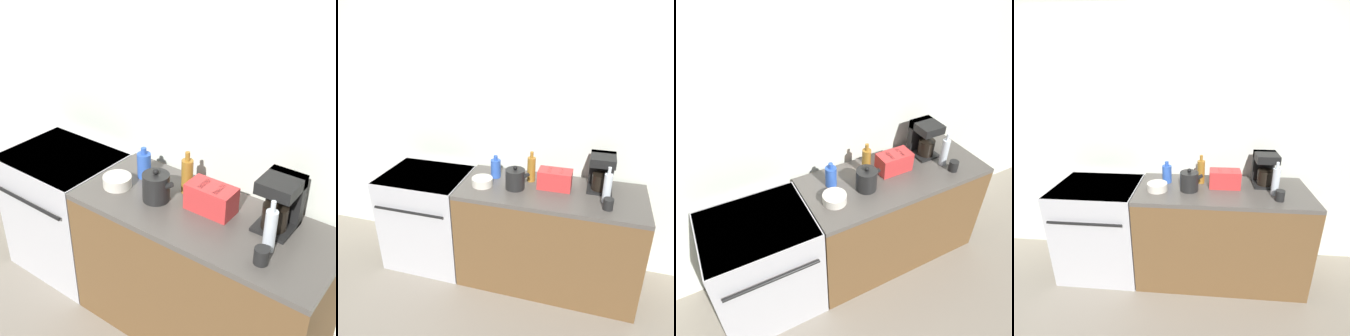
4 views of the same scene
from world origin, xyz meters
The scene contains 12 objects.
ground_plane centered at (0.00, 0.00, 0.00)m, with size 12.00×12.00×0.00m, color gray.
wall_back centered at (0.00, 0.71, 1.30)m, with size 8.00×0.05×2.60m.
stove centered at (-0.62, 0.31, 0.48)m, with size 0.77×0.66×0.94m.
counter_block centered at (0.55, 0.33, 0.47)m, with size 1.55×0.66×0.94m.
kettle centered at (0.25, 0.28, 1.03)m, with size 0.21×0.16×0.21m.
toaster centered at (0.57, 0.38, 1.02)m, with size 0.28×0.16×0.16m.
coffee_maker centered at (0.94, 0.48, 1.10)m, with size 0.20×0.23×0.31m.
bottle_amber centered at (0.35, 0.46, 1.05)m, with size 0.07×0.07×0.27m.
bottle_clear centered at (0.99, 0.26, 1.06)m, with size 0.06×0.06×0.30m.
bottle_blue centered at (0.03, 0.45, 1.03)m, with size 0.09×0.09×0.21m.
cup_black centered at (1.01, 0.15, 0.98)m, with size 0.08×0.08×0.09m.
bowl centered at (-0.03, 0.26, 0.97)m, with size 0.18×0.18×0.07m.
Camera 2 is at (0.86, -2.10, 2.25)m, focal length 35.00 mm.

